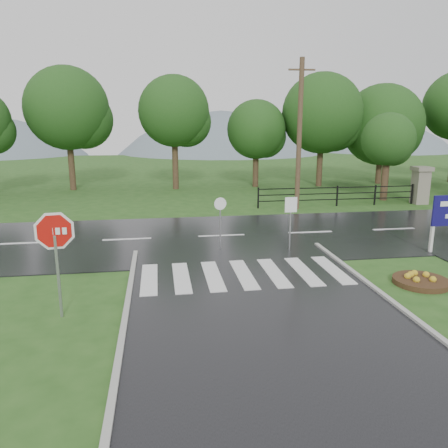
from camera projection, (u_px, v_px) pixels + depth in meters
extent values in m
plane|color=#264F1A|center=(289.00, 356.00, 9.24)|extent=(120.00, 120.00, 0.00)
cube|color=black|center=(221.00, 237.00, 18.86)|extent=(90.00, 8.00, 0.04)
cube|color=silver|center=(149.00, 279.00, 13.60)|extent=(0.50, 2.80, 0.02)
cube|color=silver|center=(181.00, 277.00, 13.75)|extent=(0.50, 2.80, 0.02)
cube|color=silver|center=(213.00, 276.00, 13.89)|extent=(0.50, 2.80, 0.02)
cube|color=silver|center=(244.00, 274.00, 14.04)|extent=(0.50, 2.80, 0.02)
cube|color=silver|center=(274.00, 272.00, 14.18)|extent=(0.50, 2.80, 0.02)
cube|color=silver|center=(303.00, 271.00, 14.33)|extent=(0.50, 2.80, 0.02)
cube|color=silver|center=(332.00, 269.00, 14.47)|extent=(0.50, 2.80, 0.02)
cube|color=gray|center=(420.00, 187.00, 26.30)|extent=(0.80, 0.80, 2.00)
cube|color=#6B6659|center=(422.00, 169.00, 26.05)|extent=(1.00, 1.00, 0.24)
cube|color=black|center=(337.00, 199.00, 25.68)|extent=(9.50, 0.05, 0.05)
cube|color=black|center=(337.00, 193.00, 25.60)|extent=(9.50, 0.05, 0.05)
cube|color=black|center=(338.00, 188.00, 25.52)|extent=(9.50, 0.05, 0.05)
cube|color=black|center=(258.00, 198.00, 24.94)|extent=(0.08, 0.08, 1.20)
cube|color=black|center=(412.00, 194.00, 26.32)|extent=(0.08, 0.08, 1.20)
sphere|color=slate|center=(3.00, 243.00, 71.03)|extent=(40.00, 40.00, 40.00)
sphere|color=slate|center=(222.00, 251.00, 76.92)|extent=(48.00, 48.00, 48.00)
sphere|color=slate|center=(373.00, 222.00, 80.00)|extent=(36.00, 36.00, 36.00)
cube|color=#939399|center=(58.00, 277.00, 10.85)|extent=(0.06, 0.06, 2.14)
cylinder|color=white|center=(54.00, 231.00, 10.60)|extent=(1.27, 0.23, 1.28)
cylinder|color=#B9110C|center=(54.00, 231.00, 10.59)|extent=(1.11, 0.21, 1.12)
cube|color=silver|center=(433.00, 226.00, 16.27)|extent=(0.11, 0.11, 2.10)
cylinder|color=#332111|center=(421.00, 281.00, 13.31)|extent=(1.66, 1.66, 0.17)
cube|color=#939399|center=(290.00, 226.00, 16.50)|extent=(0.04, 0.04, 1.97)
cube|color=white|center=(291.00, 205.00, 16.29)|extent=(0.47, 0.03, 0.57)
cylinder|color=#939399|center=(220.00, 226.00, 16.74)|extent=(0.06, 0.06, 1.91)
cylinder|color=white|center=(220.00, 204.00, 16.53)|extent=(0.47, 0.09, 0.48)
cylinder|color=#473523|center=(299.00, 136.00, 23.98)|extent=(0.27, 0.27, 8.19)
cube|color=brown|center=(302.00, 70.00, 23.19)|extent=(1.46, 0.17, 0.09)
cylinder|color=#3D2B1C|center=(385.00, 175.00, 27.40)|extent=(0.42, 0.42, 3.17)
sphere|color=#184013|center=(388.00, 139.00, 26.89)|extent=(3.24, 3.24, 3.24)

